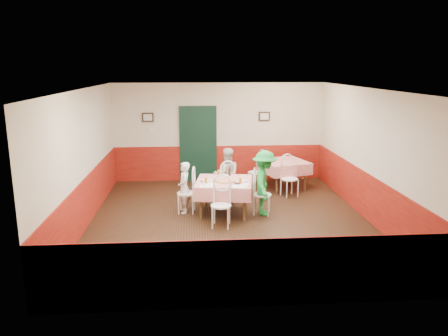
{
  "coord_description": "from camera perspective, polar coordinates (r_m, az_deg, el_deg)",
  "views": [
    {
      "loc": [
        -0.77,
        -8.9,
        3.25
      ],
      "look_at": [
        -0.08,
        0.47,
        1.05
      ],
      "focal_mm": 35.0,
      "sensor_mm": 36.0,
      "label": 1
    }
  ],
  "objects": [
    {
      "name": "wainscot_right",
      "position": [
        10.04,
        17.94,
        -3.37
      ],
      "size": [
        0.03,
        7.0,
        1.0
      ],
      "primitive_type": "cube",
      "color": "maroon",
      "rests_on": "ground"
    },
    {
      "name": "back_wall",
      "position": [
        12.56,
        -0.67,
        4.7
      ],
      "size": [
        6.0,
        0.1,
        2.8
      ],
      "primitive_type": "cube",
      "color": "beige",
      "rests_on": "ground"
    },
    {
      "name": "front_wall",
      "position": [
        5.76,
        3.7,
        -5.58
      ],
      "size": [
        6.0,
        0.1,
        2.8
      ],
      "primitive_type": "cube",
      "color": "beige",
      "rests_on": "ground"
    },
    {
      "name": "plate_far",
      "position": [
        10.1,
        0.15,
        -1.05
      ],
      "size": [
        0.28,
        0.28,
        0.01
      ],
      "primitive_type": "cylinder",
      "rotation": [
        0.0,
        0.0,
        -0.15
      ],
      "color": "white",
      "rests_on": "main_table"
    },
    {
      "name": "chair_second_b",
      "position": [
        11.22,
        8.58,
        -1.43
      ],
      "size": [
        0.52,
        0.52,
        0.9
      ],
      "primitive_type": null,
      "rotation": [
        0.0,
        0.0,
        0.29
      ],
      "color": "white",
      "rests_on": "ground"
    },
    {
      "name": "chair_near",
      "position": [
        9.0,
        -0.39,
        -4.96
      ],
      "size": [
        0.49,
        0.49,
        0.9
      ],
      "primitive_type": null,
      "rotation": [
        0.0,
        0.0,
        -0.18
      ],
      "color": "white",
      "rests_on": "ground"
    },
    {
      "name": "shaker_a",
      "position": [
        9.35,
        -2.89,
        -2.01
      ],
      "size": [
        0.04,
        0.04,
        0.09
      ],
      "primitive_type": "cylinder",
      "rotation": [
        0.0,
        0.0,
        -0.15
      ],
      "color": "silver",
      "rests_on": "main_table"
    },
    {
      "name": "menu_left",
      "position": [
        9.37,
        -2.27,
        -2.24
      ],
      "size": [
        0.3,
        0.4,
        0.0
      ],
      "primitive_type": "cube",
      "rotation": [
        0.0,
        0.0,
        -0.01
      ],
      "color": "white",
      "rests_on": "main_table"
    },
    {
      "name": "chair_second_a",
      "position": [
        11.8,
        4.23,
        -0.59
      ],
      "size": [
        0.52,
        0.52,
        0.9
      ],
      "primitive_type": null,
      "rotation": [
        0.0,
        0.0,
        -1.28
      ],
      "color": "white",
      "rests_on": "ground"
    },
    {
      "name": "wainscot_left",
      "position": [
        9.58,
        -17.46,
        -4.14
      ],
      "size": [
        0.03,
        7.0,
        1.0
      ],
      "primitive_type": "cube",
      "color": "maroon",
      "rests_on": "ground"
    },
    {
      "name": "wainscot_back",
      "position": [
        12.71,
        -0.65,
        0.68
      ],
      "size": [
        6.0,
        0.03,
        1.0
      ],
      "primitive_type": "cube",
      "color": "maroon",
      "rests_on": "ground"
    },
    {
      "name": "plate_right",
      "position": [
        9.7,
        2.42,
        -1.66
      ],
      "size": [
        0.28,
        0.28,
        0.01
      ],
      "primitive_type": "cylinder",
      "rotation": [
        0.0,
        0.0,
        -0.15
      ],
      "color": "white",
      "rests_on": "main_table"
    },
    {
      "name": "picture_right",
      "position": [
        12.6,
        5.29,
        6.74
      ],
      "size": [
        0.32,
        0.03,
        0.26
      ],
      "primitive_type": "cube",
      "color": "black",
      "rests_on": "back_wall"
    },
    {
      "name": "floor",
      "position": [
        9.51,
        0.68,
        -6.82
      ],
      "size": [
        7.0,
        7.0,
        0.0
      ],
      "primitive_type": "plane",
      "color": "black",
      "rests_on": "ground"
    },
    {
      "name": "door",
      "position": [
        12.55,
        -3.39,
        3.05
      ],
      "size": [
        0.96,
        0.06,
        2.1
      ],
      "primitive_type": "cube",
      "color": "black",
      "rests_on": "ground"
    },
    {
      "name": "diner_right",
      "position": [
        9.71,
        5.31,
        -1.95
      ],
      "size": [
        0.67,
        1.01,
        1.45
      ],
      "primitive_type": "imported",
      "rotation": [
        0.0,
        0.0,
        1.42
      ],
      "color": "gray",
      "rests_on": "ground"
    },
    {
      "name": "shaker_b",
      "position": [
        9.32,
        -2.49,
        -2.05
      ],
      "size": [
        0.04,
        0.04,
        0.09
      ],
      "primitive_type": "cylinder",
      "rotation": [
        0.0,
        0.0,
        -0.15
      ],
      "color": "silver",
      "rests_on": "main_table"
    },
    {
      "name": "chair_right",
      "position": [
        9.78,
        4.98,
        -3.5
      ],
      "size": [
        0.51,
        0.51,
        0.9
      ],
      "primitive_type": null,
      "rotation": [
        0.0,
        0.0,
        1.33
      ],
      "color": "white",
      "rests_on": "ground"
    },
    {
      "name": "right_wall",
      "position": [
        9.84,
        18.39,
        1.66
      ],
      "size": [
        0.1,
        7.0,
        2.8
      ],
      "primitive_type": "cube",
      "color": "beige",
      "rests_on": "ground"
    },
    {
      "name": "menu_right",
      "position": [
        9.34,
        2.16,
        -2.29
      ],
      "size": [
        0.42,
        0.48,
        0.0
      ],
      "primitive_type": "cube",
      "rotation": [
        0.0,
        0.0,
        -0.36
      ],
      "color": "white",
      "rests_on": "main_table"
    },
    {
      "name": "shaker_c",
      "position": [
        9.43,
        -2.92,
        -1.87
      ],
      "size": [
        0.04,
        0.04,
        0.09
      ],
      "primitive_type": "cylinder",
      "rotation": [
        0.0,
        0.0,
        -0.15
      ],
      "color": "#B23319",
      "rests_on": "main_table"
    },
    {
      "name": "wallet",
      "position": [
        9.44,
        1.71,
        -2.05
      ],
      "size": [
        0.12,
        0.11,
        0.02
      ],
      "primitive_type": "cube",
      "rotation": [
        0.0,
        0.0,
        -0.15
      ],
      "color": "black",
      "rests_on": "main_table"
    },
    {
      "name": "main_table",
      "position": [
        9.83,
        -0.0,
        -3.83
      ],
      "size": [
        1.38,
        1.38,
        0.77
      ],
      "primitive_type": "cube",
      "rotation": [
        0.0,
        0.0,
        -0.15
      ],
      "color": "red",
      "rests_on": "ground"
    },
    {
      "name": "glass_c",
      "position": [
        10.12,
        -0.68,
        -0.67
      ],
      "size": [
        0.09,
        0.09,
        0.14
      ],
      "primitive_type": "cylinder",
      "rotation": [
        0.0,
        0.0,
        -0.15
      ],
      "color": "#BF7219",
      "rests_on": "main_table"
    },
    {
      "name": "thermostat",
      "position": [
        12.53,
        -9.4,
        4.96
      ],
      "size": [
        0.1,
        0.03,
        0.1
      ],
      "primitive_type": "cube",
      "color": "white",
      "rests_on": "back_wall"
    },
    {
      "name": "diner_far",
      "position": [
        10.62,
        0.35,
        -0.92
      ],
      "size": [
        0.7,
        0.57,
        1.33
      ],
      "primitive_type": "imported",
      "rotation": [
        0.0,
        0.0,
        3.25
      ],
      "color": "gray",
      "rests_on": "ground"
    },
    {
      "name": "picture_left",
      "position": [
        12.49,
        -9.92,
        6.54
      ],
      "size": [
        0.32,
        0.03,
        0.26
      ],
      "primitive_type": "cube",
      "color": "black",
      "rests_on": "back_wall"
    },
    {
      "name": "beer_bottle",
      "position": [
        10.1,
        0.73,
        -0.49
      ],
      "size": [
        0.06,
        0.06,
        0.21
      ],
      "primitive_type": "cylinder",
      "rotation": [
        0.0,
        0.0,
        -0.15
      ],
      "color": "#381C0A",
      "rests_on": "main_table"
    },
    {
      "name": "pizza",
      "position": [
        9.65,
        0.16,
        -1.68
      ],
      "size": [
        0.5,
        0.5,
        0.03
      ],
      "primitive_type": "cylinder",
      "rotation": [
        0.0,
        0.0,
        -0.15
      ],
      "color": "#B74723",
      "rests_on": "main_table"
    },
    {
      "name": "wainscot_front",
      "position": [
        6.12,
        3.56,
        -13.53
      ],
      "size": [
        6.0,
        0.03,
        1.0
      ],
      "primitive_type": "cube",
      "color": "maroon",
      "rests_on": "ground"
    },
    {
      "name": "chair_left",
      "position": [
        9.9,
        -4.92,
        -3.3
      ],
      "size": [
        0.47,
        0.47,
        0.9
      ],
      "primitive_type": null,
      "rotation": [
        0.0,
        0.0,
        -1.7
      ],
      "color": "white",
      "rests_on": "ground"
    },
    {
      "name": "second_table",
      "position": [
        11.95,
        7.78,
        -0.87
      ],
      "size": [
        1.39,
        1.39,
        0.77
      ],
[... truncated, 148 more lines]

